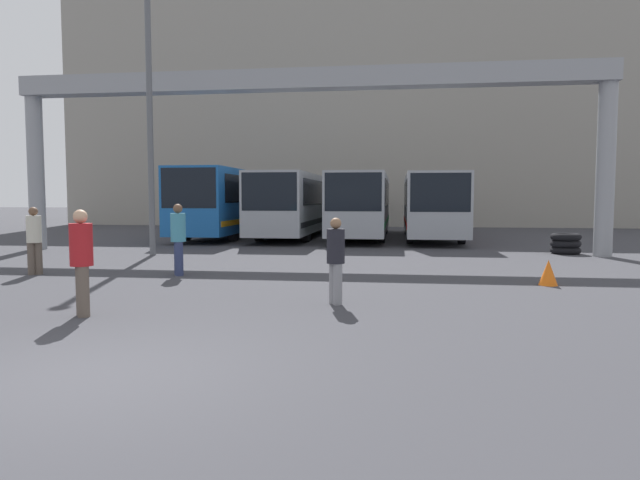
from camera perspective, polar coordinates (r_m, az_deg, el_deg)
ground_plane at (r=6.96m, az=-22.78°, el=-12.75°), size 200.00×200.00×0.00m
building_backdrop at (r=45.52m, az=3.43°, el=12.64°), size 41.12×12.00×17.23m
overhead_gantry at (r=20.83m, az=-1.88°, el=13.44°), size 21.23×0.80×6.51m
bus_slot_0 at (r=29.48m, az=-9.02°, el=4.06°), size 2.57×11.60×3.31m
bus_slot_1 at (r=28.96m, az=-2.44°, el=3.87°), size 2.50×12.15×3.10m
bus_slot_2 at (r=28.48m, az=4.25°, el=3.83°), size 2.48×11.98×3.08m
bus_slot_3 at (r=27.99m, az=11.12°, el=3.71°), size 2.54×11.02×3.04m
pedestrian_mid_left at (r=10.35m, az=-22.73°, el=-1.84°), size 0.37×0.37×1.80m
pedestrian_mid_right at (r=10.63m, az=1.58°, el=-1.86°), size 0.34×0.34×1.62m
pedestrian_near_left at (r=16.47m, az=-26.67°, el=0.11°), size 0.36×0.36×1.75m
pedestrian_far_center at (r=15.01m, az=-13.99°, el=0.24°), size 0.38×0.38×1.83m
traffic_cone at (r=13.98m, az=21.87°, el=-3.04°), size 0.42×0.42×0.58m
tire_stack at (r=22.01m, az=23.35°, el=-0.33°), size 1.04×1.04×0.72m
lamp_post at (r=20.68m, az=-16.67°, el=12.53°), size 0.36×0.36×9.32m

